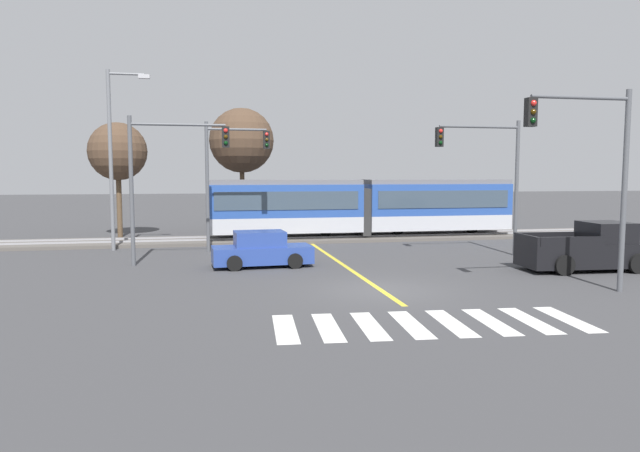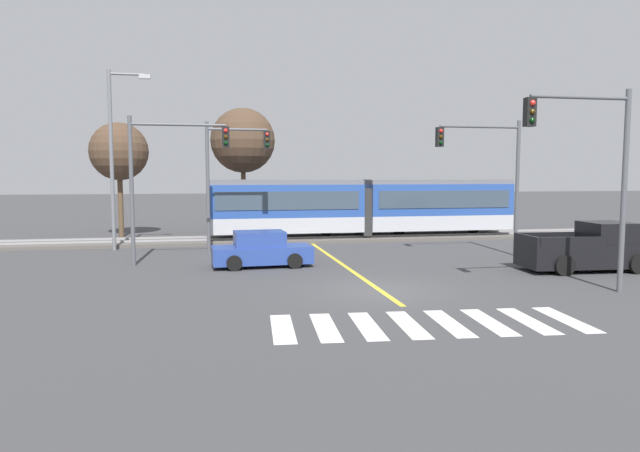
# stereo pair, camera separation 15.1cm
# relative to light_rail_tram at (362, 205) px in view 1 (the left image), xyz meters

# --- Properties ---
(ground_plane) EXTENTS (200.00, 200.00, 0.00)m
(ground_plane) POSITION_rel_light_rail_tram_xyz_m (-3.47, -15.11, -2.05)
(ground_plane) COLOR #3D3D3F
(track_bed) EXTENTS (120.00, 4.00, 0.18)m
(track_bed) POSITION_rel_light_rail_tram_xyz_m (-3.47, 0.01, -1.96)
(track_bed) COLOR #56514C
(track_bed) RESTS_ON ground
(rail_near) EXTENTS (120.00, 0.08, 0.10)m
(rail_near) POSITION_rel_light_rail_tram_xyz_m (-3.47, -0.71, -1.82)
(rail_near) COLOR #939399
(rail_near) RESTS_ON track_bed
(rail_far) EXTENTS (120.00, 0.08, 0.10)m
(rail_far) POSITION_rel_light_rail_tram_xyz_m (-3.47, 0.73, -1.82)
(rail_far) COLOR #939399
(rail_far) RESTS_ON track_bed
(light_rail_tram) EXTENTS (18.50, 2.64, 3.43)m
(light_rail_tram) POSITION_rel_light_rail_tram_xyz_m (0.00, 0.00, 0.00)
(light_rail_tram) COLOR #B7BAC1
(light_rail_tram) RESTS_ON track_bed
(crosswalk_stripe_0) EXTENTS (0.75, 2.83, 0.01)m
(crosswalk_stripe_0) POSITION_rel_light_rail_tram_xyz_m (-7.31, -19.28, -2.04)
(crosswalk_stripe_0) COLOR silver
(crosswalk_stripe_0) RESTS_ON ground
(crosswalk_stripe_1) EXTENTS (0.75, 2.83, 0.01)m
(crosswalk_stripe_1) POSITION_rel_light_rail_tram_xyz_m (-6.21, -19.35, -2.04)
(crosswalk_stripe_1) COLOR silver
(crosswalk_stripe_1) RESTS_ON ground
(crosswalk_stripe_2) EXTENTS (0.75, 2.83, 0.01)m
(crosswalk_stripe_2) POSITION_rel_light_rail_tram_xyz_m (-5.11, -19.43, -2.04)
(crosswalk_stripe_2) COLOR silver
(crosswalk_stripe_2) RESTS_ON ground
(crosswalk_stripe_3) EXTENTS (0.75, 2.83, 0.01)m
(crosswalk_stripe_3) POSITION_rel_light_rail_tram_xyz_m (-4.01, -19.50, -2.04)
(crosswalk_stripe_3) COLOR silver
(crosswalk_stripe_3) RESTS_ON ground
(crosswalk_stripe_4) EXTENTS (0.75, 2.83, 0.01)m
(crosswalk_stripe_4) POSITION_rel_light_rail_tram_xyz_m (-2.92, -19.58, -2.04)
(crosswalk_stripe_4) COLOR silver
(crosswalk_stripe_4) RESTS_ON ground
(crosswalk_stripe_5) EXTENTS (0.75, 2.83, 0.01)m
(crosswalk_stripe_5) POSITION_rel_light_rail_tram_xyz_m (-1.82, -19.66, -2.04)
(crosswalk_stripe_5) COLOR silver
(crosswalk_stripe_5) RESTS_ON ground
(crosswalk_stripe_6) EXTENTS (0.75, 2.83, 0.01)m
(crosswalk_stripe_6) POSITION_rel_light_rail_tram_xyz_m (-0.72, -19.73, -2.04)
(crosswalk_stripe_6) COLOR silver
(crosswalk_stripe_6) RESTS_ON ground
(crosswalk_stripe_7) EXTENTS (0.75, 2.83, 0.01)m
(crosswalk_stripe_7) POSITION_rel_light_rail_tram_xyz_m (0.38, -19.81, -2.04)
(crosswalk_stripe_7) COLOR silver
(crosswalk_stripe_7) RESTS_ON ground
(lane_centre_line) EXTENTS (0.20, 15.55, 0.01)m
(lane_centre_line) POSITION_rel_light_rail_tram_xyz_m (-3.47, -9.77, -2.05)
(lane_centre_line) COLOR gold
(lane_centre_line) RESTS_ON ground
(sedan_crossing) EXTENTS (4.29, 2.09, 1.52)m
(sedan_crossing) POSITION_rel_light_rail_tram_xyz_m (-6.99, -9.33, -1.35)
(sedan_crossing) COLOR #284293
(sedan_crossing) RESTS_ON ground
(pickup_truck) EXTENTS (5.51, 2.47, 1.98)m
(pickup_truck) POSITION_rel_light_rail_tram_xyz_m (6.14, -12.86, -1.21)
(pickup_truck) COLOR black
(pickup_truck) RESTS_ON ground
(traffic_light_near_right) EXTENTS (3.75, 0.38, 6.69)m
(traffic_light_near_right) POSITION_rel_light_rail_tram_xyz_m (3.17, -16.87, 2.40)
(traffic_light_near_right) COLOR #515459
(traffic_light_near_right) RESTS_ON ground
(traffic_light_mid_right) EXTENTS (4.25, 0.38, 6.48)m
(traffic_light_mid_right) POSITION_rel_light_rail_tram_xyz_m (4.03, -8.30, 2.30)
(traffic_light_mid_right) COLOR #515459
(traffic_light_mid_right) RESTS_ON ground
(traffic_light_mid_left) EXTENTS (4.25, 0.38, 6.40)m
(traffic_light_mid_left) POSITION_rel_light_rail_tram_xyz_m (-10.99, -8.06, 2.24)
(traffic_light_mid_left) COLOR #515459
(traffic_light_mid_left) RESTS_ON ground
(traffic_light_far_left) EXTENTS (3.25, 0.38, 6.55)m
(traffic_light_far_left) POSITION_rel_light_rail_tram_xyz_m (-8.20, -4.19, 2.25)
(traffic_light_far_left) COLOR #515459
(traffic_light_far_left) RESTS_ON ground
(street_lamp_west) EXTENTS (2.13, 0.28, 9.19)m
(street_lamp_west) POSITION_rel_light_rail_tram_xyz_m (-13.85, -2.71, 3.12)
(street_lamp_west) COLOR slate
(street_lamp_west) RESTS_ON ground
(bare_tree_far_west) EXTENTS (3.58, 3.58, 7.13)m
(bare_tree_far_west) POSITION_rel_light_rail_tram_xyz_m (-14.64, 3.80, 3.26)
(bare_tree_far_west) COLOR brown
(bare_tree_far_west) RESTS_ON ground
(bare_tree_west) EXTENTS (4.36, 4.36, 8.39)m
(bare_tree_west) POSITION_rel_light_rail_tram_xyz_m (-6.89, 5.79, 4.14)
(bare_tree_west) COLOR brown
(bare_tree_west) RESTS_ON ground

